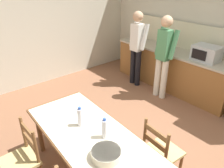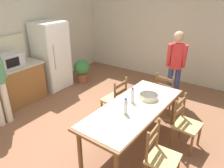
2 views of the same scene
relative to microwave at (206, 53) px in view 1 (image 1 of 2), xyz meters
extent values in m
plane|color=brown|center=(0.23, -2.21, -1.06)|extent=(8.32, 8.32, 0.00)
cube|color=beige|center=(-3.03, -2.21, 0.39)|extent=(0.12, 5.20, 2.90)
cube|color=brown|center=(-0.78, 0.02, -0.62)|extent=(2.86, 0.62, 0.87)
cube|color=#B2A893|center=(-0.78, 0.02, -0.17)|extent=(2.90, 0.66, 0.04)
cube|color=#B7BCC1|center=(-1.42, 0.02, -0.16)|extent=(0.52, 0.38, 0.02)
cube|color=beige|center=(-0.78, 0.33, 0.15)|extent=(2.86, 0.03, 0.60)
cube|color=#B2B7BC|center=(0.00, 0.00, 0.00)|extent=(0.50, 0.38, 0.30)
cube|color=black|center=(-0.05, -0.19, 0.00)|extent=(0.30, 0.01, 0.19)
cylinder|color=brown|center=(-0.71, -3.26, -0.71)|extent=(0.07, 0.07, 0.71)
cylinder|color=brown|center=(-0.69, -2.60, -0.71)|extent=(0.07, 0.07, 0.71)
cube|color=brown|center=(0.26, -2.96, -0.33)|extent=(2.15, 0.94, 0.04)
cube|color=beige|center=(0.26, -2.96, -0.31)|extent=(2.06, 0.90, 0.01)
cylinder|color=silver|center=(-0.01, -2.95, -0.18)|extent=(0.07, 0.07, 0.24)
cylinder|color=#2D51B2|center=(-0.01, -2.95, -0.05)|extent=(0.04, 0.04, 0.03)
cylinder|color=silver|center=(0.37, -2.86, -0.18)|extent=(0.07, 0.07, 0.24)
cylinder|color=#2D51B2|center=(0.37, -2.86, -0.05)|extent=(0.04, 0.04, 0.03)
cylinder|color=beige|center=(0.62, -3.04, -0.26)|extent=(0.32, 0.32, 0.09)
cylinder|color=beige|center=(0.62, -3.04, -0.22)|extent=(0.31, 0.31, 0.02)
cylinder|color=brown|center=(0.96, -2.07, -0.85)|extent=(0.04, 0.04, 0.41)
cylinder|color=brown|center=(0.60, -2.04, -0.85)|extent=(0.04, 0.04, 0.41)
cylinder|color=brown|center=(0.57, -2.38, -0.85)|extent=(0.04, 0.04, 0.41)
cube|color=tan|center=(0.76, -2.22, -0.63)|extent=(0.45, 0.43, 0.04)
cylinder|color=brown|center=(0.93, -2.41, -0.38)|extent=(0.04, 0.04, 0.46)
cylinder|color=brown|center=(0.57, -2.38, -0.38)|extent=(0.04, 0.04, 0.46)
cube|color=brown|center=(0.75, -2.39, -0.25)|extent=(0.36, 0.05, 0.07)
cube|color=brown|center=(0.75, -2.39, -0.40)|extent=(0.36, 0.05, 0.07)
cylinder|color=brown|center=(-0.43, -3.54, -0.85)|extent=(0.04, 0.04, 0.41)
cube|color=tan|center=(-0.25, -3.70, -0.63)|extent=(0.43, 0.41, 0.04)
cylinder|color=brown|center=(-0.43, -3.54, -0.38)|extent=(0.04, 0.04, 0.46)
cylinder|color=brown|center=(-0.07, -3.53, -0.38)|extent=(0.04, 0.04, 0.46)
cube|color=brown|center=(-0.25, -3.53, -0.25)|extent=(0.36, 0.04, 0.07)
cube|color=brown|center=(-0.25, -3.53, -0.40)|extent=(0.36, 0.04, 0.07)
cylinder|color=black|center=(-1.51, -0.51, -0.63)|extent=(0.13, 0.13, 0.87)
cylinder|color=black|center=(-1.34, -0.51, -0.63)|extent=(0.13, 0.13, 0.87)
cube|color=white|center=(-1.42, -0.51, 0.11)|extent=(0.24, 0.20, 0.61)
sphere|color=tan|center=(-1.42, -0.51, 0.57)|extent=(0.23, 0.23, 0.23)
cylinder|color=white|center=(-1.59, -0.44, 0.14)|extent=(0.10, 0.23, 0.58)
cylinder|color=white|center=(-1.25, -0.44, 0.14)|extent=(0.10, 0.23, 0.58)
cylinder|color=silver|center=(-0.72, -0.53, -0.62)|extent=(0.13, 0.13, 0.87)
cylinder|color=silver|center=(-0.55, -0.53, -0.62)|extent=(0.13, 0.13, 0.87)
cube|color=#478456|center=(-0.64, -0.53, 0.12)|extent=(0.25, 0.20, 0.62)
sphere|color=tan|center=(-0.64, -0.53, 0.59)|extent=(0.23, 0.23, 0.23)
cylinder|color=#478456|center=(-0.81, -0.46, 0.15)|extent=(0.10, 0.24, 0.59)
cylinder|color=#478456|center=(-0.47, -0.46, 0.15)|extent=(0.10, 0.24, 0.59)
camera|label=1|loc=(1.96, -4.08, 1.42)|focal=35.00mm
camera|label=2|loc=(-2.50, -4.40, 1.50)|focal=35.00mm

